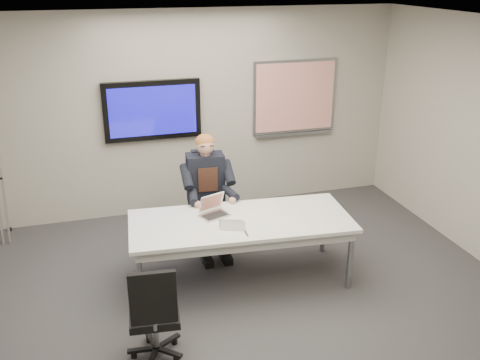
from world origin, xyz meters
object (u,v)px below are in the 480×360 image
object	(u,v)px
conference_table	(241,227)
office_chair_far	(206,217)
office_chair_near	(155,329)
seated_person	(210,207)
laptop	(213,210)

from	to	relation	value
conference_table	office_chair_far	distance (m)	1.07
conference_table	office_chair_near	size ratio (longest dim) A/B	2.51
office_chair_near	seated_person	bearing A→B (deg)	-111.44
seated_person	laptop	world-z (taller)	seated_person
conference_table	laptop	world-z (taller)	laptop
laptop	seated_person	bearing A→B (deg)	60.50
conference_table	laptop	xyz separation A→B (m)	(-0.25, 0.22, 0.14)
conference_table	office_chair_near	bearing A→B (deg)	-131.34
office_chair_far	conference_table	bearing A→B (deg)	-66.05
office_chair_far	laptop	size ratio (longest dim) A/B	2.77
seated_person	laptop	xyz separation A→B (m)	(-0.08, -0.53, 0.21)
laptop	conference_table	bearing A→B (deg)	-61.48
office_chair_far	laptop	bearing A→B (deg)	-81.71
conference_table	seated_person	xyz separation A→B (m)	(-0.17, 0.75, -0.07)
conference_table	laptop	bearing A→B (deg)	144.26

